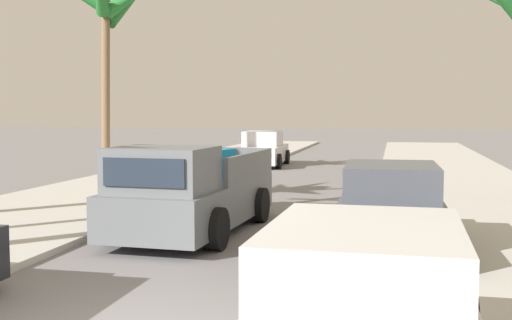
{
  "coord_description": "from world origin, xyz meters",
  "views": [
    {
      "loc": [
        3.07,
        -6.02,
        2.44
      ],
      "look_at": [
        -0.34,
        9.63,
        1.2
      ],
      "focal_mm": 44.84,
      "sensor_mm": 36.0,
      "label": 1
    }
  ],
  "objects_px": {
    "pickup_truck": "(191,194)",
    "car_right_mid": "(391,212)",
    "car_left_near": "(263,150)",
    "palm_tree_right_fore": "(107,12)"
  },
  "relations": [
    {
      "from": "pickup_truck",
      "to": "car_left_near",
      "type": "distance_m",
      "value": 15.66
    },
    {
      "from": "pickup_truck",
      "to": "car_left_near",
      "type": "bearing_deg",
      "value": 96.52
    },
    {
      "from": "car_right_mid",
      "to": "palm_tree_right_fore",
      "type": "height_order",
      "value": "palm_tree_right_fore"
    },
    {
      "from": "car_left_near",
      "to": "car_right_mid",
      "type": "height_order",
      "value": "same"
    },
    {
      "from": "pickup_truck",
      "to": "car_right_mid",
      "type": "bearing_deg",
      "value": -13.35
    },
    {
      "from": "car_left_near",
      "to": "pickup_truck",
      "type": "bearing_deg",
      "value": -83.48
    },
    {
      "from": "pickup_truck",
      "to": "car_right_mid",
      "type": "distance_m",
      "value": 3.99
    },
    {
      "from": "pickup_truck",
      "to": "car_right_mid",
      "type": "relative_size",
      "value": 1.24
    },
    {
      "from": "pickup_truck",
      "to": "car_right_mid",
      "type": "xyz_separation_m",
      "value": [
        3.88,
        -0.92,
        -0.08
      ]
    },
    {
      "from": "car_left_near",
      "to": "car_right_mid",
      "type": "relative_size",
      "value": 1.0
    }
  ]
}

